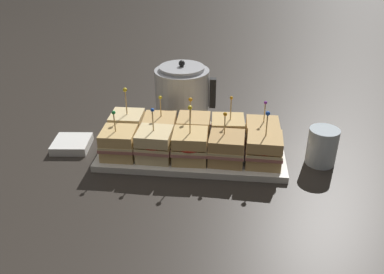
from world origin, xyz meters
name	(u,v)px	position (x,y,z in m)	size (l,w,h in m)	color
ground_plane	(192,156)	(0.00, 0.00, 0.00)	(6.00, 6.00, 0.00)	#2D2823
serving_platter	(192,153)	(0.00, 0.00, 0.01)	(0.51, 0.22, 0.02)	white
sandwich_front_far_left	(119,143)	(-0.19, -0.05, 0.06)	(0.09, 0.09, 0.13)	tan
sandwich_front_left	(155,144)	(-0.09, -0.05, 0.06)	(0.10, 0.10, 0.14)	beige
sandwich_front_center	(190,146)	(0.00, -0.05, 0.06)	(0.10, 0.10, 0.16)	tan
sandwich_front_right	(226,148)	(0.10, -0.05, 0.06)	(0.10, 0.10, 0.14)	tan
sandwich_front_far_right	(264,150)	(0.19, -0.05, 0.06)	(0.10, 0.10, 0.15)	tan
sandwich_back_far_left	(127,126)	(-0.19, 0.05, 0.06)	(0.09, 0.09, 0.16)	beige
sandwich_back_left	(160,129)	(-0.10, 0.05, 0.06)	(0.10, 0.10, 0.14)	tan
sandwich_back_center	(194,130)	(0.00, 0.05, 0.06)	(0.09, 0.09, 0.14)	tan
sandwich_back_right	(228,131)	(0.10, 0.05, 0.06)	(0.10, 0.10, 0.15)	tan
sandwich_back_far_right	(262,134)	(0.19, 0.05, 0.06)	(0.09, 0.09, 0.14)	tan
kettle_steel	(182,93)	(-0.06, 0.25, 0.09)	(0.20, 0.18, 0.19)	#B7BABF
drinking_glass	(322,146)	(0.35, 0.00, 0.05)	(0.08, 0.08, 0.10)	silver
napkin_stack	(72,144)	(-0.35, 0.01, 0.01)	(0.11, 0.11, 0.02)	white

